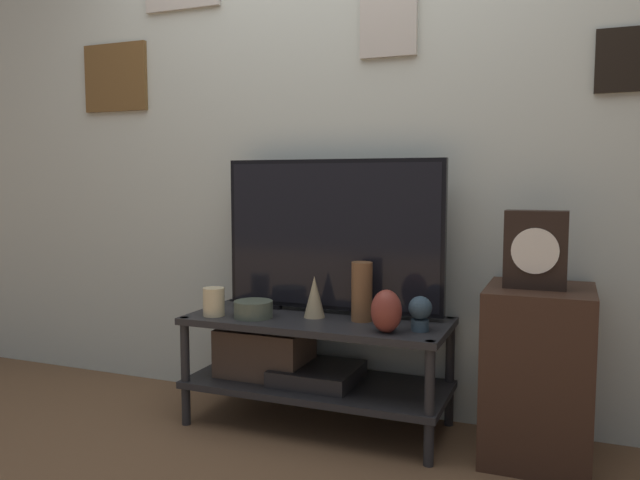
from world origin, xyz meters
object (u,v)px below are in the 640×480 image
Objects in this scene: vase_wide_bowl at (253,309)px; mantel_clock at (536,250)px; vase_tall_ceramic at (362,292)px; decorative_bust at (420,312)px; candle_jar at (214,302)px; vase_urn_stoneware at (386,311)px; television at (332,235)px; vase_slim_bronze at (314,297)px.

mantel_clock reaches higher than vase_wide_bowl.
vase_tall_ceramic is 0.29m from decorative_bust.
decorative_bust is at bearing 2.32° from vase_wide_bowl.
decorative_bust is (0.93, 0.06, 0.02)m from candle_jar.
vase_urn_stoneware is 0.62m from mantel_clock.
television is 0.56m from decorative_bust.
television is 0.61m from candle_jar.
candle_jar is at bearing -175.99° from decorative_bust.
vase_tall_ceramic is at bearing 12.99° from candle_jar.
television reaches higher than vase_wide_bowl.
mantel_clock is (1.36, 0.13, 0.28)m from candle_jar.
candle_jar is at bearing -174.42° from mantel_clock.
mantel_clock is (0.88, -0.11, -0.02)m from television.
television is at bearing 151.44° from vase_tall_ceramic.
candle_jar is at bearing -167.01° from vase_tall_ceramic.
television is at bearing 66.16° from vase_slim_bronze.
vase_tall_ceramic is 1.81× the size of decorative_bust.
decorative_bust is at bearing 4.01° from candle_jar.
decorative_bust is 0.47× the size of mantel_clock.
vase_wide_bowl is 0.58× the size of mantel_clock.
vase_urn_stoneware is at bearing -1.06° from candle_jar.
vase_urn_stoneware is at bearing -4.54° from vase_wide_bowl.
mantel_clock is at bearing -1.42° from vase_tall_ceramic.
decorative_bust is (0.49, -0.08, -0.01)m from vase_slim_bronze.
vase_urn_stoneware is 0.41m from vase_slim_bronze.
decorative_bust is at bearing -171.07° from mantel_clock.
mantel_clock reaches higher than vase_tall_ceramic.
vase_wide_bowl is 0.28m from vase_slim_bronze.
vase_slim_bronze is (0.25, 0.11, 0.06)m from vase_wide_bowl.
vase_slim_bronze reaches higher than vase_urn_stoneware.
decorative_bust is 0.51m from mantel_clock.
vase_wide_bowl is at bearing -144.64° from television.
candle_jar is at bearing -152.89° from television.
vase_tall_ceramic is at bearing 162.82° from decorative_bust.
vase_slim_bronze is at bearing 157.38° from vase_urn_stoneware.
vase_wide_bowl is at bearing 10.80° from candle_jar.
candle_jar is (-0.65, -0.15, -0.06)m from vase_tall_ceramic.
vase_wide_bowl is at bearing -156.88° from vase_slim_bronze.
vase_wide_bowl is 0.75m from decorative_bust.
television is 0.50m from vase_urn_stoneware.
decorative_bust is at bearing 33.85° from vase_urn_stoneware.
decorative_bust is at bearing -21.80° from television.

